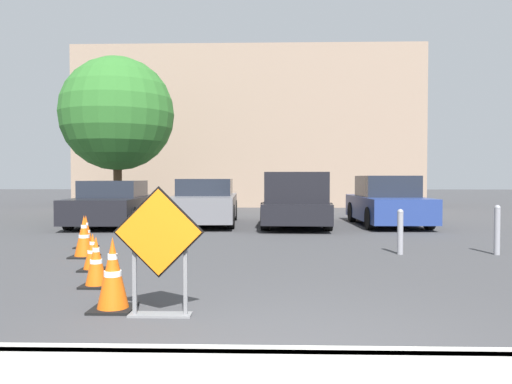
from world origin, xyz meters
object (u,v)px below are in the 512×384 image
traffic_cone_fourth (84,237)px  parked_car_third (387,203)px  traffic_cone_second (96,262)px  parked_car_second (205,203)px  traffic_cone_nearest (113,275)px  traffic_cone_third (93,253)px  traffic_cone_fifth (86,232)px  parked_car_nearest (113,204)px  pickup_truck (296,202)px  bollard_second (497,228)px  bollard_nearest (400,230)px  road_closed_sign (159,245)px

traffic_cone_fourth → parked_car_third: 9.46m
traffic_cone_second → parked_car_second: bearing=88.1°
traffic_cone_nearest → traffic_cone_third: bearing=114.5°
traffic_cone_third → traffic_cone_fifth: bearing=112.6°
parked_car_third → traffic_cone_second: bearing=54.4°
traffic_cone_fourth → traffic_cone_second: bearing=-66.0°
parked_car_nearest → pickup_truck: bearing=173.8°
traffic_cone_second → bollard_second: size_ratio=0.72×
parked_car_second → traffic_cone_fifth: bearing=68.9°
traffic_cone_second → traffic_cone_fifth: bearing=112.4°
parked_car_nearest → bollard_nearest: (7.31, -5.72, -0.18)m
parked_car_second → parked_car_third: parked_car_third is taller
traffic_cone_nearest → traffic_cone_fourth: 3.96m
road_closed_sign → parked_car_second: 10.43m
road_closed_sign → bollard_nearest: road_closed_sign is taller
traffic_cone_fourth → bollard_second: bearing=3.9°
traffic_cone_third → parked_car_third: parked_car_third is taller
traffic_cone_fourth → pickup_truck: bearing=55.0°
parked_car_nearest → pickup_truck: (5.61, -0.29, 0.08)m
pickup_truck → road_closed_sign: bearing=81.0°
traffic_cone_fifth → pickup_truck: bearing=45.8°
road_closed_sign → traffic_cone_nearest: size_ratio=1.70×
traffic_cone_fourth → traffic_cone_fifth: size_ratio=1.14×
traffic_cone_second → bollard_second: (6.61, 2.95, 0.17)m
parked_car_third → bollard_nearest: (-1.12, -5.85, -0.23)m
traffic_cone_fifth → parked_car_second: size_ratio=0.14×
pickup_truck → bollard_nearest: size_ratio=5.93×
road_closed_sign → bollard_second: road_closed_sign is taller
traffic_cone_fifth → parked_car_second: bearing=71.4°
traffic_cone_fourth → bollard_second: size_ratio=0.82×
bollard_nearest → pickup_truck: bearing=107.4°
pickup_truck → traffic_cone_third: bearing=66.0°
traffic_cone_nearest → parked_car_third: size_ratio=0.19×
bollard_second → parked_car_nearest: bearing=147.9°
parked_car_nearest → traffic_cone_second: bearing=103.0°
traffic_cone_second → bollard_nearest: 5.63m
parked_car_nearest → pickup_truck: size_ratio=0.93×
road_closed_sign → parked_car_third: bearing=65.1°
traffic_cone_third → traffic_cone_fifth: 2.71m
pickup_truck → bollard_nearest: pickup_truck is taller
traffic_cone_nearest → traffic_cone_second: size_ratio=1.19×
traffic_cone_fourth → bollard_nearest: size_ratio=0.89×
parked_car_nearest → parked_car_third: bearing=177.6°
traffic_cone_fifth → traffic_cone_second: bearing=-67.6°
road_closed_sign → traffic_cone_second: 1.88m
traffic_cone_third → pickup_truck: pickup_truck is taller
traffic_cone_second → traffic_cone_fourth: traffic_cone_fourth is taller
traffic_cone_nearest → traffic_cone_fifth: size_ratio=1.19×
traffic_cone_third → bollard_nearest: bollard_nearest is taller
road_closed_sign → bollard_second: size_ratio=1.45×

